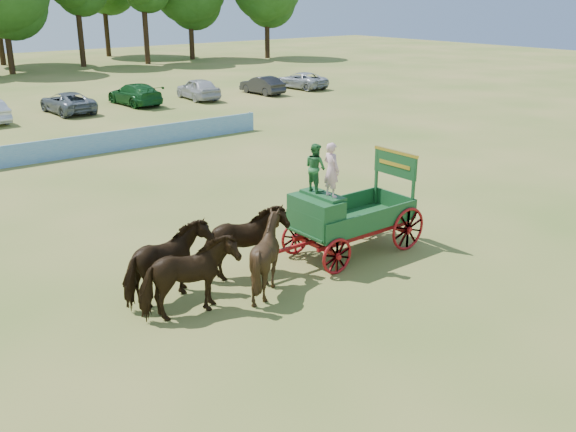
# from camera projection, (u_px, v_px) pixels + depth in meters

# --- Properties ---
(ground) EXTENTS (160.00, 160.00, 0.00)m
(ground) POSITION_uv_depth(u_px,v_px,m) (275.00, 288.00, 17.66)
(ground) COLOR olive
(ground) RESTS_ON ground
(horse_lead_left) EXTENTS (2.58, 1.42, 2.07)m
(horse_lead_left) POSITION_uv_depth(u_px,v_px,m) (189.00, 278.00, 15.83)
(horse_lead_left) COLOR black
(horse_lead_left) RESTS_ON ground
(horse_lead_right) EXTENTS (2.63, 1.58, 2.07)m
(horse_lead_right) POSITION_uv_depth(u_px,v_px,m) (168.00, 264.00, 16.65)
(horse_lead_right) COLOR black
(horse_lead_right) RESTS_ON ground
(horse_wheel_left) EXTENTS (1.95, 1.75, 2.08)m
(horse_wheel_left) POSITION_uv_depth(u_px,v_px,m) (267.00, 255.00, 17.23)
(horse_wheel_left) COLOR black
(horse_wheel_left) RESTS_ON ground
(horse_wheel_right) EXTENTS (2.58, 1.44, 2.07)m
(horse_wheel_right) POSITION_uv_depth(u_px,v_px,m) (244.00, 243.00, 18.05)
(horse_wheel_right) COLOR black
(horse_wheel_right) RESTS_ON ground
(farm_dray) EXTENTS (6.00, 2.00, 3.74)m
(farm_dray) POSITION_uv_depth(u_px,v_px,m) (335.00, 208.00, 19.21)
(farm_dray) COLOR #A91017
(farm_dray) RESTS_ON ground
(sponsor_banner) EXTENTS (26.00, 0.08, 1.05)m
(sponsor_banner) POSITION_uv_depth(u_px,v_px,m) (28.00, 154.00, 30.25)
(sponsor_banner) COLOR #2172B6
(sponsor_banner) RESTS_ON ground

